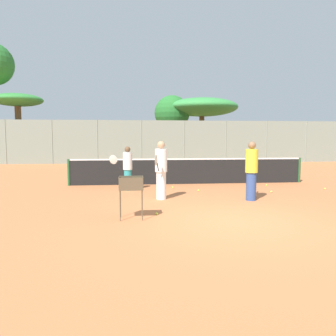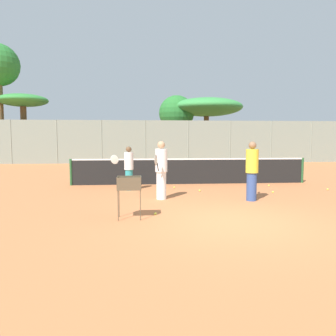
% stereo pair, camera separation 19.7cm
% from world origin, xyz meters
% --- Properties ---
extents(ground_plane, '(80.00, 80.00, 0.00)m').
position_xyz_m(ground_plane, '(0.00, 0.00, 0.00)').
color(ground_plane, '#C67242').
extents(tennis_net, '(9.83, 0.10, 1.07)m').
position_xyz_m(tennis_net, '(0.00, 6.36, 0.56)').
color(tennis_net, '#26592D').
rests_on(tennis_net, ground_plane).
extents(back_fence, '(30.05, 0.08, 3.29)m').
position_xyz_m(back_fence, '(0.00, 18.26, 1.65)').
color(back_fence, gray).
rests_on(back_fence, ground_plane).
extents(tree_1, '(3.24, 3.24, 5.86)m').
position_xyz_m(tree_1, '(1.30, 23.24, 4.20)').
color(tree_1, brown).
rests_on(tree_1, ground_plane).
extents(tree_2, '(6.66, 6.66, 5.63)m').
position_xyz_m(tree_2, '(4.11, 23.32, 4.76)').
color(tree_2, brown).
rests_on(tree_2, ground_plane).
extents(tree_3, '(3.85, 3.85, 5.37)m').
position_xyz_m(tree_3, '(-11.24, 19.88, 4.72)').
color(tree_3, brown).
rests_on(tree_3, ground_plane).
extents(player_white_outfit, '(0.38, 0.92, 1.80)m').
position_xyz_m(player_white_outfit, '(1.31, 2.55, 0.93)').
color(player_white_outfit, '#334C8C').
rests_on(player_white_outfit, ground_plane).
extents(player_red_cap, '(0.46, 0.90, 1.81)m').
position_xyz_m(player_red_cap, '(-1.42, 3.01, 0.93)').
color(player_red_cap, white).
rests_on(player_red_cap, ground_plane).
extents(player_yellow_shirt, '(0.87, 0.37, 1.60)m').
position_xyz_m(player_yellow_shirt, '(-2.49, 4.88, 0.83)').
color(player_yellow_shirt, teal).
rests_on(player_yellow_shirt, ground_plane).
extents(ball_cart, '(0.56, 0.41, 1.00)m').
position_xyz_m(ball_cart, '(-2.32, 0.58, 0.77)').
color(ball_cart, brown).
rests_on(ball_cart, ground_plane).
extents(tennis_ball_0, '(0.07, 0.07, 0.07)m').
position_xyz_m(tennis_ball_0, '(-0.78, 5.23, 0.03)').
color(tennis_ball_0, '#D1E54C').
rests_on(tennis_ball_0, ground_plane).
extents(tennis_ball_1, '(0.07, 0.07, 0.07)m').
position_xyz_m(tennis_ball_1, '(2.53, 3.86, 0.03)').
color(tennis_ball_1, '#D1E54C').
rests_on(tennis_ball_1, ground_plane).
extents(tennis_ball_2, '(0.07, 0.07, 0.07)m').
position_xyz_m(tennis_ball_2, '(-1.70, 0.91, 0.03)').
color(tennis_ball_2, '#D1E54C').
rests_on(tennis_ball_2, ground_plane).
extents(tennis_ball_3, '(0.07, 0.07, 0.07)m').
position_xyz_m(tennis_ball_3, '(4.79, 4.30, 0.03)').
color(tennis_ball_3, '#D1E54C').
rests_on(tennis_ball_3, ground_plane).
extents(tennis_ball_5, '(0.07, 0.07, 0.07)m').
position_xyz_m(tennis_ball_5, '(0.05, 4.40, 0.03)').
color(tennis_ball_5, '#D1E54C').
rests_on(tennis_ball_5, ground_plane).
extents(tennis_ball_6, '(0.07, 0.07, 0.07)m').
position_xyz_m(tennis_ball_6, '(3.02, 5.42, 0.03)').
color(tennis_ball_6, '#D1E54C').
rests_on(tennis_ball_6, ground_plane).
extents(parked_car, '(4.20, 1.70, 1.60)m').
position_xyz_m(parked_car, '(-8.63, 22.49, 0.66)').
color(parked_car, '#3F4C8C').
rests_on(parked_car, ground_plane).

